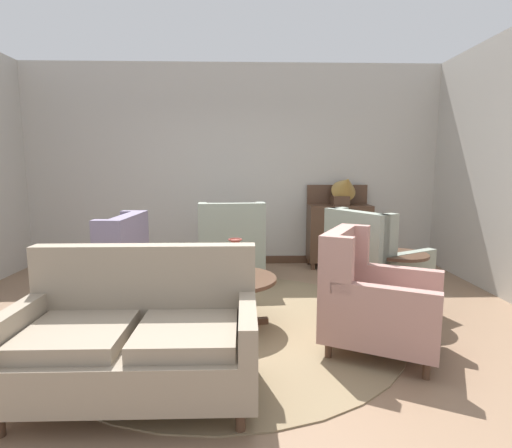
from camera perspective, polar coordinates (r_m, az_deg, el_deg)
The scene contains 14 objects.
ground at distance 3.76m, azimuth -4.24°, elevation -15.84°, with size 9.00×9.00×0.00m, color #896B51.
wall_back at distance 6.27m, azimuth -3.26°, elevation 8.29°, with size 6.59×0.08×3.09m, color #BCB7AD.
baseboard_back at distance 6.38m, azimuth -3.16°, elevation -5.16°, with size 6.43×0.03×0.12m, color #4C3323.
area_rug at distance 4.03m, azimuth -4.05°, elevation -14.03°, with size 3.33×3.33×0.01m, color #847051.
coffee_table at distance 3.83m, azimuth -3.58°, elevation -8.93°, with size 0.87×0.87×0.49m.
porcelain_vase at distance 3.77m, azimuth -2.99°, elevation -5.27°, with size 0.19×0.19×0.37m.
settee at distance 2.84m, azimuth -16.73°, elevation -15.42°, with size 1.58×0.83×0.98m.
armchair_near_sideboard at distance 5.25m, azimuth -3.52°, elevation -3.77°, with size 0.88×0.91×1.09m.
armchair_foreground_right at distance 4.47m, azimuth 16.33°, elevation -6.11°, with size 1.14×1.11×1.09m.
armchair_far_left at distance 4.14m, azimuth -20.76°, elevation -7.47°, with size 0.85×0.86×1.08m.
armchair_near_window at distance 3.49m, azimuth 16.35°, elevation -10.56°, with size 1.14×1.08×1.01m.
side_table at distance 4.31m, azimuth 19.72°, elevation -7.38°, with size 0.57×0.57×0.67m.
sideboard at distance 6.22m, azimuth 11.79°, elevation -1.10°, with size 0.94×0.42×1.26m.
gramophone at distance 6.08m, azimuth 12.65°, elevation 5.13°, with size 0.37×0.48×0.55m.
Camera 1 is at (0.16, -3.43, 1.53)m, focal length 27.87 mm.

